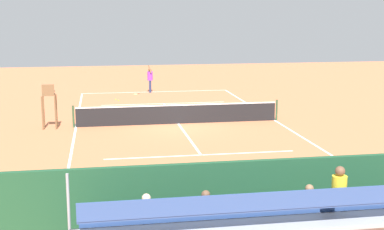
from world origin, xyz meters
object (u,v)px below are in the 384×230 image
Objects in this scene: tennis_racket at (136,94)px; equipment_bag at (292,220)px; tennis_net at (178,114)px; umpire_chair at (49,101)px; tennis_ball_near at (119,100)px; tennis_ball_far at (116,99)px; courtside_bench at (349,200)px; bleacher_stand at (281,224)px; tennis_player at (150,78)px.

equipment_bag is at bearing 95.92° from tennis_racket.
tennis_net is 13.44m from equipment_bag.
equipment_bag is (-7.21, 13.35, -1.13)m from umpire_chair.
tennis_ball_near and tennis_ball_far have the same top height.
tennis_ball_far is (1.41, 2.03, 0.02)m from tennis_racket.
tennis_net reaches higher than courtside_bench.
equipment_bag reaches higher than tennis_ball_near.
bleacher_stand reaches higher than equipment_bag.
tennis_net is at bearing -78.82° from courtside_bench.
courtside_bench is at bearing -175.43° from equipment_bag.
equipment_bag is 13.64× the size of tennis_ball_near.
tennis_ball_far is at bearing 55.19° from tennis_racket.
umpire_chair is at bearing -56.30° from courtside_bench.
tennis_player reaches higher than equipment_bag.
umpire_chair is 4.10× the size of tennis_racket.
tennis_ball_far is (3.84, -21.38, -0.15)m from equipment_bag.
courtside_bench is 24.22m from tennis_player.
tennis_net is at bearing 109.48° from tennis_ball_far.
bleacher_stand is 2.30m from equipment_bag.
tennis_ball_near is (-3.53, -7.61, -1.28)m from umpire_chair.
tennis_net is at bearing 91.97° from tennis_player.
courtside_bench is at bearing -141.61° from bleacher_stand.
courtside_bench is at bearing 104.24° from tennis_ball_near.
tennis_ball_far reaches higher than tennis_racket.
tennis_ball_far is (-3.38, -8.03, -1.28)m from umpire_chair.
tennis_player is 3.83m from tennis_ball_far.
umpire_chair is 15.92m from courtside_bench.
tennis_player is (0.37, -10.75, 0.51)m from tennis_net.
umpire_chair is 1.19× the size of courtside_bench.
equipment_bag is 21.72m from tennis_ball_far.
tennis_racket is 7.91× the size of tennis_ball_far.
umpire_chair is at bearing 61.64° from tennis_player.
bleacher_stand reaches higher than tennis_net.
bleacher_stand is 23.08m from tennis_ball_near.
equipment_bag is at bearing 4.57° from courtside_bench.
tennis_ball_far is at bearing 48.51° from tennis_player.
tennis_player is at bearing -88.03° from tennis_net.
bleacher_stand is 137.27× the size of tennis_ball_far.
courtside_bench is 2.00× the size of equipment_bag.
umpire_chair is 11.21m from tennis_racket.
bleacher_stand is at bearing 96.93° from tennis_ball_far.
tennis_racket is (4.04, -23.28, -0.54)m from courtside_bench.
bleacher_stand is 25.40m from tennis_racket.
tennis_player reaches higher than courtside_bench.
umpire_chair is 12.28m from tennis_player.
tennis_racket is (-4.79, -10.05, -1.30)m from umpire_chair.
equipment_bag is (-1.01, 13.40, -0.32)m from tennis_net.
equipment_bag is 1.72× the size of tennis_racket.
courtside_bench is 3.45× the size of tennis_racket.
tennis_ball_near is at bearing 110.61° from tennis_ball_far.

